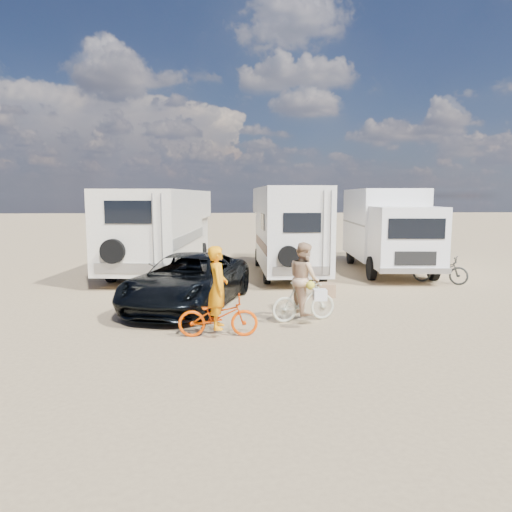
{
  "coord_description": "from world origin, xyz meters",
  "views": [
    {
      "loc": [
        -2.42,
        -10.85,
        2.92
      ],
      "look_at": [
        -1.59,
        1.82,
        1.3
      ],
      "focal_mm": 33.13,
      "sensor_mm": 36.0,
      "label": 1
    }
  ],
  "objects": [
    {
      "name": "rv_left",
      "position": [
        -4.86,
        7.68,
        1.56
      ],
      "size": [
        3.48,
        8.65,
        3.13
      ],
      "primitive_type": null,
      "rotation": [
        0.0,
        0.0,
        -0.11
      ],
      "color": "beige",
      "rests_on": "ground"
    },
    {
      "name": "rider_woman",
      "position": [
        -0.6,
        -0.14,
        0.84
      ],
      "size": [
        0.82,
        0.95,
        1.68
      ],
      "primitive_type": "imported",
      "rotation": [
        0.0,
        0.0,
        1.82
      ],
      "color": "tan",
      "rests_on": "ground"
    },
    {
      "name": "bike_parked",
      "position": [
        4.77,
        4.34,
        0.47
      ],
      "size": [
        1.81,
        1.57,
        0.94
      ],
      "primitive_type": "imported",
      "rotation": [
        0.0,
        0.0,
        0.93
      ],
      "color": "#252724",
      "rests_on": "ground"
    },
    {
      "name": "crate",
      "position": [
        0.49,
        2.5,
        0.2
      ],
      "size": [
        0.49,
        0.49,
        0.39
      ],
      "primitive_type": "cube",
      "rotation": [
        0.0,
        0.0,
        0.0
      ],
      "color": "#8E6A4A",
      "rests_on": "ground"
    },
    {
      "name": "rider_man",
      "position": [
        -2.58,
        -1.22,
        0.86
      ],
      "size": [
        0.41,
        0.63,
        1.73
      ],
      "primitive_type": "imported",
      "rotation": [
        0.0,
        0.0,
        1.57
      ],
      "color": "orange",
      "rests_on": "ground"
    },
    {
      "name": "rv_main",
      "position": [
        -0.11,
        6.64,
        1.62
      ],
      "size": [
        2.13,
        6.71,
        3.23
      ],
      "primitive_type": null,
      "rotation": [
        0.0,
        0.0,
        0.0
      ],
      "color": "white",
      "rests_on": "ground"
    },
    {
      "name": "box_truck",
      "position": [
        3.89,
        6.99,
        1.59
      ],
      "size": [
        2.93,
        6.87,
        3.19
      ],
      "primitive_type": null,
      "rotation": [
        0.0,
        0.0,
        -0.08
      ],
      "color": "white",
      "rests_on": "ground"
    },
    {
      "name": "ground",
      "position": [
        0.0,
        0.0,
        0.0
      ],
      "size": [
        140.0,
        140.0,
        0.0
      ],
      "primitive_type": "plane",
      "color": "tan",
      "rests_on": "ground"
    },
    {
      "name": "bike_woman",
      "position": [
        -0.6,
        -0.14,
        0.47
      ],
      "size": [
        1.64,
        0.82,
        0.95
      ],
      "primitive_type": "imported",
      "rotation": [
        0.0,
        0.0,
        1.82
      ],
      "color": "#BABA9D",
      "rests_on": "ground"
    },
    {
      "name": "cooler",
      "position": [
        -2.25,
        3.21,
        0.2
      ],
      "size": [
        0.5,
        0.36,
        0.39
      ],
      "primitive_type": "cube",
      "rotation": [
        0.0,
        0.0,
        -0.01
      ],
      "color": "#28529A",
      "rests_on": "ground"
    },
    {
      "name": "dark_suv",
      "position": [
        -3.41,
        1.55,
        0.69
      ],
      "size": [
        3.63,
        5.45,
        1.39
      ],
      "primitive_type": "imported",
      "rotation": [
        0.0,
        0.0,
        -0.29
      ],
      "color": "black",
      "rests_on": "ground"
    },
    {
      "name": "bike_man",
      "position": [
        -2.58,
        -1.22,
        0.43
      ],
      "size": [
        1.66,
        0.58,
        0.87
      ],
      "primitive_type": "imported",
      "rotation": [
        0.0,
        0.0,
        1.57
      ],
      "color": "#E54300",
      "rests_on": "ground"
    }
  ]
}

